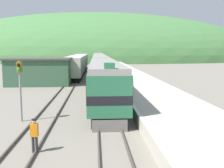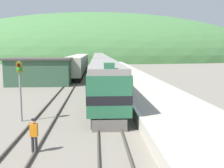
# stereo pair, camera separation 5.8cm
# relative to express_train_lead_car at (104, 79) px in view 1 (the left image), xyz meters

# --- Properties ---
(track_main) EXTENTS (1.52, 180.00, 0.16)m
(track_main) POSITION_rel_express_train_lead_car_xyz_m (0.00, 43.59, -2.03)
(track_main) COLOR #4C443D
(track_main) RESTS_ON ground
(track_siding) EXTENTS (1.52, 180.00, 0.16)m
(track_siding) POSITION_rel_express_train_lead_car_xyz_m (-4.49, 43.59, -2.03)
(track_siding) COLOR #4C443D
(track_siding) RESTS_ON ground
(platform) EXTENTS (6.14, 140.00, 0.87)m
(platform) POSITION_rel_express_train_lead_car_xyz_m (4.91, 23.59, -1.68)
(platform) COLOR #BCB5A5
(platform) RESTS_ON ground
(distant_hills) EXTENTS (166.04, 74.72, 43.92)m
(distant_hills) POSITION_rel_express_train_lead_car_xyz_m (0.00, 100.74, -2.11)
(distant_hills) COLOR #477A42
(distant_hills) RESTS_ON ground
(station_shed) EXTENTS (9.13, 5.81, 3.83)m
(station_shed) POSITION_rel_express_train_lead_car_xyz_m (-8.81, 12.18, -0.18)
(station_shed) COLOR #385B42
(station_shed) RESTS_ON ground
(express_train_lead_car) EXTENTS (2.84, 20.91, 4.22)m
(express_train_lead_car) POSITION_rel_express_train_lead_car_xyz_m (0.00, 0.00, 0.00)
(express_train_lead_car) COLOR black
(express_train_lead_car) RESTS_ON ground
(carriage_second) EXTENTS (2.83, 19.89, 3.86)m
(carriage_second) POSITION_rel_express_train_lead_car_xyz_m (0.00, 21.52, -0.01)
(carriage_second) COLOR black
(carriage_second) RESTS_ON ground
(carriage_third) EXTENTS (2.83, 19.89, 3.86)m
(carriage_third) POSITION_rel_express_train_lead_car_xyz_m (0.00, 42.29, -0.01)
(carriage_third) COLOR black
(carriage_third) RESTS_ON ground
(carriage_fourth) EXTENTS (2.83, 19.89, 3.86)m
(carriage_fourth) POSITION_rel_express_train_lead_car_xyz_m (0.00, 63.05, -0.01)
(carriage_fourth) COLOR black
(carriage_fourth) RESTS_ON ground
(siding_train) EXTENTS (2.90, 35.49, 3.79)m
(siding_train) POSITION_rel_express_train_lead_car_xyz_m (-4.49, 30.60, -0.15)
(siding_train) COLOR black
(siding_train) RESTS_ON ground
(signal_post_siding) EXTENTS (0.36, 0.42, 4.24)m
(signal_post_siding) POSITION_rel_express_train_lead_car_xyz_m (-6.05, -7.40, 0.91)
(signal_post_siding) COLOR gray
(signal_post_siding) RESTS_ON ground
(track_worker) EXTENTS (0.38, 0.25, 1.70)m
(track_worker) POSITION_rel_express_train_lead_car_xyz_m (-3.83, -13.14, -1.15)
(track_worker) COLOR #2D2D33
(track_worker) RESTS_ON ground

